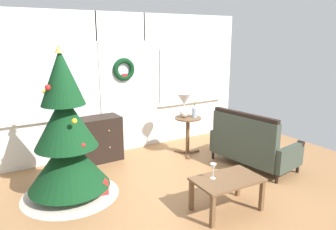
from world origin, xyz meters
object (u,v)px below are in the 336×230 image
Objects in this scene: side_table at (188,128)px; gift_box at (98,188)px; table_lamp at (184,102)px; christmas_tree at (67,143)px; wine_glass at (213,168)px; settee_sofa at (250,146)px; coffee_table at (227,183)px; dresser_cabinet at (95,140)px; flower_vase at (194,111)px.

side_table is 3.19× the size of gift_box.
table_lamp reaches higher than side_table.
side_table is at bearing 10.66° from christmas_tree.
gift_box is at bearing 134.01° from wine_glass.
gift_box is at bearing 171.34° from settee_sofa.
coffee_table is at bearing -146.29° from settee_sofa.
wine_glass is at bearing -73.32° from dresser_cabinet.
flower_vase is 2.02m from coffee_table.
gift_box is (-1.88, -0.68, -0.88)m from table_lamp.
gift_box is at bearing -160.09° from table_lamp.
settee_sofa is (2.82, -0.59, -0.38)m from christmas_tree.
christmas_tree is at bearing -125.11° from dresser_cabinet.
side_table is 1.96m from wine_glass.
wine_glass is (-0.96, -1.70, -0.25)m from flower_vase.
christmas_tree is 1.95m from wine_glass.
dresser_cabinet is at bearing 109.38° from coffee_table.
wine_glass is (-1.41, -0.74, 0.20)m from settee_sofa.
gift_box is (-1.24, 1.21, -0.26)m from coffee_table.
dresser_cabinet is at bearing 159.57° from side_table.
settee_sofa is at bearing -8.66° from gift_box.
dresser_cabinet is 1.31m from gift_box.
wine_glass reaches higher than coffee_table.
flower_vase reaches higher than dresser_cabinet.
christmas_tree reaches higher than coffee_table.
coffee_table is (-0.70, -1.85, -0.13)m from side_table.
christmas_tree reaches higher than settee_sofa.
flower_vase is (2.37, 0.37, 0.07)m from christmas_tree.
table_lamp is 2.26× the size of wine_glass.
settee_sofa is 1.50m from coffee_table.
christmas_tree is 5.87× the size of flower_vase.
dresser_cabinet is at bearing 72.62° from gift_box.
dresser_cabinet is 2.59× the size of flower_vase.
side_table is 3.63× the size of wine_glass.
side_table is at bearing 64.12° from wine_glass.
gift_box is at bearing 135.57° from coffee_table.
gift_box is (-1.94, -0.64, -0.39)m from side_table.
table_lamp is at bearing 147.99° from flower_vase.
dresser_cabinet is 1.67m from side_table.
settee_sofa is at bearing 33.71° from coffee_table.
flower_vase reaches higher than gift_box.
table_lamp is 2.18m from gift_box.
table_lamp is (1.50, -0.54, 0.60)m from dresser_cabinet.
settee_sofa reaches higher than wine_glass.
dresser_cabinet is 2.58m from coffee_table.
flower_vase is 0.41× the size of coffee_table.
table_lamp is 1.26× the size of flower_vase.
flower_vase reaches higher than wine_glass.
gift_box is (-0.38, -1.22, -0.28)m from dresser_cabinet.
dresser_cabinet reaches higher than gift_box.
table_lamp reaches higher than coffee_table.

